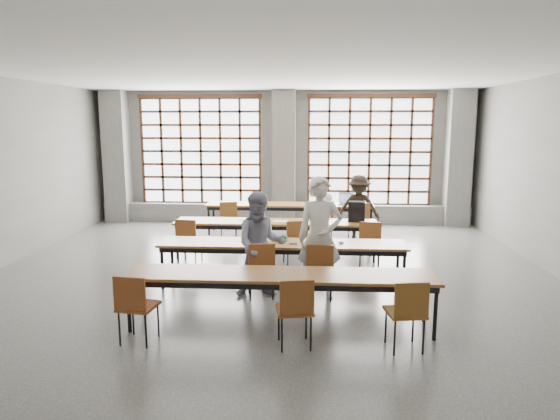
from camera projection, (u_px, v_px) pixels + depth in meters
The scene contains 39 objects.
floor at pixel (266, 285), 8.28m from camera, with size 11.00×11.00×0.00m, color #4C4C4A.
ceiling at pixel (265, 67), 7.68m from camera, with size 11.00×11.00×0.00m, color silver.
wall_back at pixel (284, 157), 13.39m from camera, with size 10.00×10.00×0.00m, color #5B5B59.
wall_front at pixel (169, 298), 2.57m from camera, with size 10.00×10.00×0.00m, color #5B5B59.
column_left at pixel (117, 157), 13.39m from camera, with size 0.60×0.55×3.50m, color #5B5B58.
column_mid at pixel (284, 158), 13.11m from camera, with size 0.60×0.55×3.50m, color #5B5B58.
column_right at pixel (458, 158), 12.84m from camera, with size 0.60×0.55×3.50m, color #5B5B58.
window_left at pixel (201, 151), 13.43m from camera, with size 3.32×0.12×3.00m.
window_right at pixel (369, 152), 13.15m from camera, with size 3.32×0.12×3.00m.
sill_ledge at pixel (284, 213), 13.45m from camera, with size 9.80×0.35×0.50m, color #5B5B58.
desk_row_a at pixel (290, 207), 12.02m from camera, with size 4.00×0.70×0.73m.
desk_row_b at pixel (276, 224), 9.90m from camera, with size 4.00×0.70×0.73m.
desk_row_c at pixel (282, 246), 8.13m from camera, with size 4.00×0.70×0.73m.
desk_row_d at pixel (281, 278), 6.45m from camera, with size 4.00×0.70×0.73m.
chair_back_left at pixel (229, 216), 11.51m from camera, with size 0.49×0.49×0.88m.
chair_back_mid at pixel (324, 217), 11.37m from camera, with size 0.46×0.46×0.88m.
chair_back_right at pixel (359, 217), 11.32m from camera, with size 0.50×0.50×0.88m.
chair_mid_left at pixel (188, 236), 9.41m from camera, with size 0.47×0.47×0.88m.
chair_mid_centre at pixel (296, 238), 9.28m from camera, with size 0.52×0.52×0.88m.
chair_mid_right at pixel (370, 239), 9.20m from camera, with size 0.46×0.46×0.88m.
chair_front_left at pixel (261, 264), 7.55m from camera, with size 0.49×0.50×0.88m.
chair_front_right at pixel (320, 265), 7.49m from camera, with size 0.42×0.43×0.88m.
chair_near_left at pixel (135, 302), 5.96m from camera, with size 0.47×0.48×0.88m.
chair_near_mid at pixel (295, 305), 5.84m from camera, with size 0.49×0.49×0.88m.
chair_near_right at pixel (408, 308), 5.76m from camera, with size 0.48×0.48×0.88m.
student_male at pixel (320, 238), 7.55m from camera, with size 0.68×0.45×1.86m, color silver.
student_female at pixel (261, 245), 7.63m from camera, with size 0.79×0.62×1.62m, color #191E4B.
student_back at pixel (358, 207), 11.41m from camera, with size 0.96×0.55×1.48m, color black.
laptop_front at pixel (318, 238), 8.17m from camera, with size 0.46×0.44×0.26m.
laptop_back at pixel (346, 201), 12.02m from camera, with size 0.40×0.36×0.26m.
mouse at pixel (341, 242), 8.03m from camera, with size 0.10×0.06×0.04m, color silver.
green_box at pixel (280, 239), 8.19m from camera, with size 0.25×0.09×0.09m, color #2A822D.
phone at pixel (293, 244), 8.00m from camera, with size 0.13×0.06×0.01m, color black.
paper_sheet_a at pixel (246, 220), 9.98m from camera, with size 0.30×0.21×0.00m, color white.
paper_sheet_b at pixel (260, 221), 9.86m from camera, with size 0.30×0.21×0.00m, color silver.
paper_sheet_c at pixel (281, 221), 9.89m from camera, with size 0.30×0.21×0.00m, color white.
backpack at pixel (357, 212), 9.81m from camera, with size 0.32×0.20×0.40m, color black.
plastic_bag at pixel (327, 198), 11.97m from camera, with size 0.26×0.21×0.29m, color silver.
red_pouch at pixel (138, 302), 6.05m from camera, with size 0.20×0.08×0.06m, color red.
Camera 1 is at (0.73, -7.92, 2.64)m, focal length 32.00 mm.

